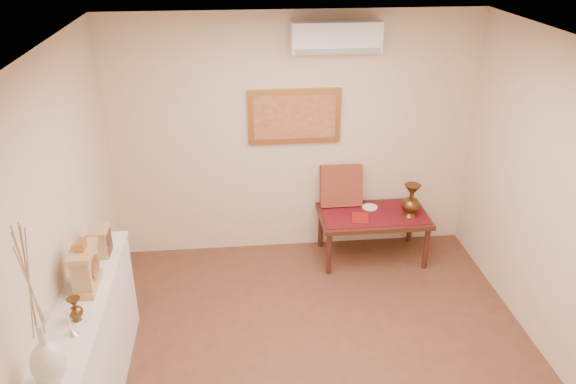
{
  "coord_description": "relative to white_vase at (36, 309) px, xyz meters",
  "views": [
    {
      "loc": [
        -0.66,
        -3.49,
        3.49
      ],
      "look_at": [
        -0.18,
        1.15,
        1.23
      ],
      "focal_mm": 35.0,
      "sensor_mm": 36.0,
      "label": 1
    }
  ],
  "objects": [
    {
      "name": "candlestick",
      "position": [
        0.01,
        0.44,
        -0.45
      ],
      "size": [
        0.09,
        0.09,
        0.19
      ],
      "primitive_type": null,
      "color": "silver",
      "rests_on": "display_ledge"
    },
    {
      "name": "low_table",
      "position": [
        2.66,
        2.7,
        -1.04
      ],
      "size": [
        1.2,
        0.7,
        0.55
      ],
      "color": "#451E14",
      "rests_on": "floor"
    },
    {
      "name": "wooden_chest",
      "position": [
        0.01,
        1.45,
        -0.42
      ],
      "size": [
        0.16,
        0.21,
        0.24
      ],
      "color": "tan",
      "rests_on": "display_ledge"
    },
    {
      "name": "mantel_clock",
      "position": [
        0.0,
        0.98,
        -0.37
      ],
      "size": [
        0.17,
        0.36,
        0.41
      ],
      "color": "tan",
      "rests_on": "display_ledge"
    },
    {
      "name": "menu",
      "position": [
        2.48,
        2.6,
        -0.96
      ],
      "size": [
        0.23,
        0.28,
        0.01
      ],
      "primitive_type": "cube",
      "rotation": [
        0.0,
        0.0,
        -0.2
      ],
      "color": "maroon",
      "rests_on": "table_cloth"
    },
    {
      "name": "ceiling",
      "position": [
        1.81,
        0.82,
        1.17
      ],
      "size": [
        4.5,
        4.5,
        0.0
      ],
      "primitive_type": "plane",
      "rotation": [
        3.14,
        0.0,
        0.0
      ],
      "color": "silver",
      "rests_on": "ground"
    },
    {
      "name": "ac_unit",
      "position": [
        2.21,
        2.94,
        0.92
      ],
      "size": [
        0.9,
        0.25,
        0.3
      ],
      "color": "white",
      "rests_on": "wall_back"
    },
    {
      "name": "wall_left",
      "position": [
        -0.19,
        0.82,
        -0.18
      ],
      "size": [
        0.02,
        4.5,
        2.7
      ],
      "primitive_type": "cube",
      "color": "beige",
      "rests_on": "ground"
    },
    {
      "name": "wall_back",
      "position": [
        1.81,
        3.07,
        -0.18
      ],
      "size": [
        4.0,
        0.02,
        2.7
      ],
      "primitive_type": "cube",
      "color": "beige",
      "rests_on": "ground"
    },
    {
      "name": "plate",
      "position": [
        2.65,
        2.84,
        -0.96
      ],
      "size": [
        0.18,
        0.18,
        0.01
      ],
      "primitive_type": "cylinder",
      "color": "white",
      "rests_on": "table_cloth"
    },
    {
      "name": "floor",
      "position": [
        1.81,
        0.82,
        -1.53
      ],
      "size": [
        4.5,
        4.5,
        0.0
      ],
      "primitive_type": "plane",
      "color": "brown",
      "rests_on": "ground"
    },
    {
      "name": "painting",
      "position": [
        1.81,
        3.04,
        0.07
      ],
      "size": [
        1.0,
        0.06,
        0.6
      ],
      "color": "#B7793A",
      "rests_on": "wall_back"
    },
    {
      "name": "brass_urn_tall",
      "position": [
        3.04,
        2.61,
        -0.74
      ],
      "size": [
        0.2,
        0.2,
        0.46
      ],
      "primitive_type": null,
      "color": "brown",
      "rests_on": "table_cloth"
    },
    {
      "name": "white_vase",
      "position": [
        0.0,
        0.0,
        0.0
      ],
      "size": [
        0.21,
        0.21,
        1.1
      ],
      "primitive_type": null,
      "color": "white",
      "rests_on": "display_ledge"
    },
    {
      "name": "display_ledge",
      "position": [
        -0.02,
        0.82,
        -1.04
      ],
      "size": [
        0.37,
        2.02,
        0.98
      ],
      "color": "white",
      "rests_on": "floor"
    },
    {
      "name": "cushion",
      "position": [
        2.33,
        2.96,
        -0.73
      ],
      "size": [
        0.47,
        0.2,
        0.48
      ],
      "primitive_type": "cube",
      "rotation": [
        -0.21,
        0.0,
        0.0
      ],
      "color": "maroon",
      "rests_on": "table_cloth"
    },
    {
      "name": "table_cloth",
      "position": [
        2.66,
        2.7,
        -0.97
      ],
      "size": [
        1.14,
        0.59,
        0.01
      ],
      "primitive_type": "cube",
      "color": "maroon",
      "rests_on": "low_table"
    },
    {
      "name": "brass_urn_small",
      "position": [
        0.01,
        0.59,
        -0.43
      ],
      "size": [
        0.1,
        0.1,
        0.23
      ],
      "primitive_type": null,
      "color": "brown",
      "rests_on": "display_ledge"
    }
  ]
}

